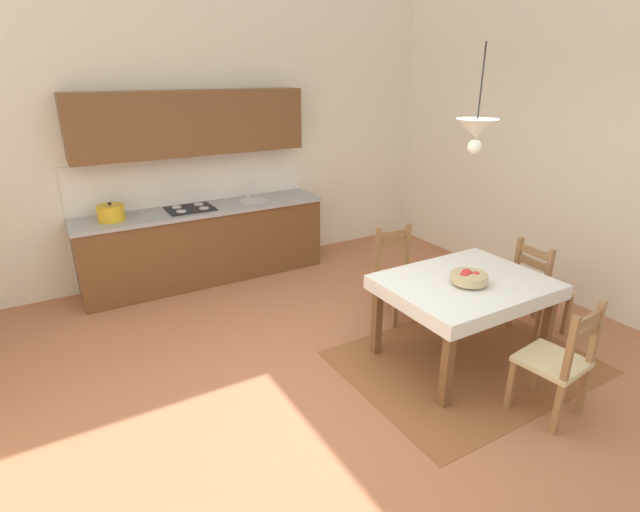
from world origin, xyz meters
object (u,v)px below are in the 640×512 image
Objects in this scene: kitchen_cabinetry at (201,211)px; fruit_bowl at (469,278)px; dining_table at (464,293)px; pendant_lamp at (476,130)px; dining_chair_window_side at (539,289)px; dining_chair_camera_side at (558,362)px; dining_chair_kitchen_side at (399,275)px.

kitchen_cabinetry is 9.58× the size of fruit_bowl.
pendant_lamp is (-0.00, 0.07, 1.35)m from dining_table.
dining_chair_window_side reaches higher than dining_table.
dining_chair_camera_side and dining_chair_kitchen_side have the same top height.
dining_chair_window_side is at bearing -45.33° from dining_chair_kitchen_side.
dining_chair_camera_side is 1.30m from dining_chair_window_side.
fruit_bowl is at bearing -65.81° from kitchen_cabinetry.
dining_table is 1.35m from pendant_lamp.
kitchen_cabinetry is 3.32m from pendant_lamp.
dining_chair_window_side is 3.10× the size of fruit_bowl.
pendant_lamp reaches higher than dining_table.
kitchen_cabinetry is at bearing 129.19° from dining_chair_window_side.
dining_table is at bearing 55.98° from fruit_bowl.
kitchen_cabinetry is 3.09× the size of dining_chair_window_side.
pendant_lamp reaches higher than fruit_bowl.
pendant_lamp is (0.04, 0.14, 1.17)m from fruit_bowl.
dining_chair_camera_side reaches higher than fruit_bowl.
dining_chair_kitchen_side is at bearing 84.18° from fruit_bowl.
dining_chair_kitchen_side is at bearing -53.83° from kitchen_cabinetry.
kitchen_cabinetry reaches higher than fruit_bowl.
dining_chair_kitchen_side is at bearing 134.67° from dining_chair_window_side.
kitchen_cabinetry is at bearing 115.94° from pendant_lamp.
dining_chair_camera_side is (0.03, -0.90, -0.19)m from dining_table.
pendant_lamp reaches higher than kitchen_cabinetry.
dining_chair_kitchen_side is 1.07m from fruit_bowl.
dining_chair_camera_side and dining_chair_window_side have the same top height.
fruit_bowl is at bearing -177.44° from dining_chair_window_side.
dining_chair_kitchen_side reaches higher than dining_table.
pendant_lamp reaches higher than dining_chair_camera_side.
dining_chair_camera_side is at bearing -87.90° from pendant_lamp.
dining_chair_camera_side is 1.00× the size of dining_chair_kitchen_side.
dining_chair_kitchen_side is (0.06, 0.93, -0.19)m from dining_table.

